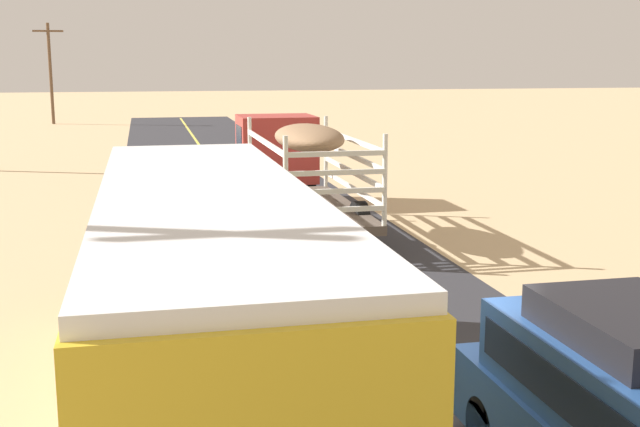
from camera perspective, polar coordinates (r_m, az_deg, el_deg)
name	(u,v)px	position (r m, az deg, el deg)	size (l,w,h in m)	color
suv_near	(627,416)	(9.00, 21.02, -13.31)	(1.90, 4.62, 2.29)	#264C8C
livestock_truck	(288,157)	(24.91, -2.31, 4.06)	(2.53, 9.70, 3.02)	#B2332D
bus	(207,303)	(10.13, -8.05, -6.36)	(2.54, 10.00, 3.21)	gold
power_pole_far	(50,70)	(64.32, -18.64, 9.65)	(2.20, 0.24, 7.50)	brown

